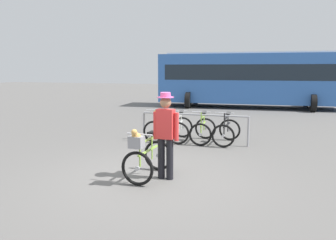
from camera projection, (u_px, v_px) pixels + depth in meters
ground_plane at (151, 177)px, 6.68m from camera, size 80.00×80.00×0.00m
bike_rack_rail at (194, 121)px, 9.72m from camera, size 3.21×0.06×0.88m
racked_bike_yellow at (159, 128)px, 10.28m from camera, size 0.71×1.11×0.97m
racked_bike_white at (180, 129)px, 10.07m from camera, size 0.81×1.17×0.97m
racked_bike_lime at (203, 130)px, 9.86m from camera, size 0.72×1.12×0.97m
racked_bike_black at (227, 131)px, 9.65m from camera, size 0.72×1.14×0.98m
featured_bicycle at (146, 155)px, 6.51m from camera, size 0.72×1.22×1.09m
person_with_featured_bike at (166, 132)px, 6.48m from camera, size 0.53×0.32×1.72m
bus_distant at (249, 77)px, 18.67m from camera, size 10.13×3.78×3.08m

